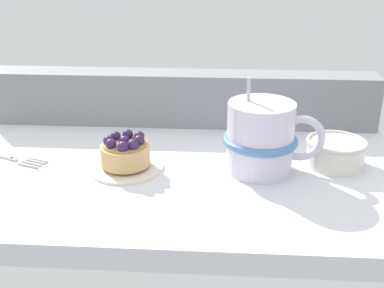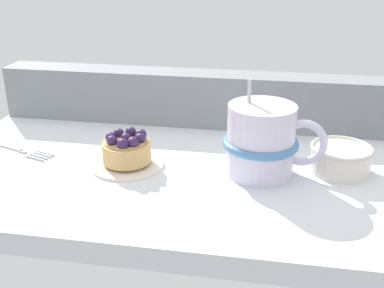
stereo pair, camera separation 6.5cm
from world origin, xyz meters
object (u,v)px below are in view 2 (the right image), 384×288
(coffee_mug, at_px, (262,141))
(dessert_fork, at_px, (10,146))
(sugar_bowl, at_px, (341,158))
(dessert_plate, at_px, (127,163))
(raspberry_tart, at_px, (127,149))

(coffee_mug, bearing_deg, dessert_fork, 176.99)
(coffee_mug, distance_m, sugar_bowl, 0.11)
(dessert_plate, bearing_deg, dessert_fork, 171.64)
(dessert_plate, height_order, raspberry_tart, raspberry_tart)
(dessert_fork, bearing_deg, dessert_plate, -8.36)
(coffee_mug, bearing_deg, raspberry_tart, -177.28)
(sugar_bowl, bearing_deg, dessert_plate, -173.41)
(raspberry_tart, height_order, sugar_bowl, raspberry_tart)
(dessert_fork, distance_m, sugar_bowl, 0.49)
(coffee_mug, relative_size, sugar_bowl, 1.64)
(dessert_plate, distance_m, sugar_bowl, 0.29)
(raspberry_tart, xyz_separation_m, coffee_mug, (0.19, 0.01, 0.02))
(dessert_plate, bearing_deg, coffee_mug, 2.69)
(raspberry_tart, relative_size, dessert_fork, 0.41)
(sugar_bowl, bearing_deg, dessert_fork, -179.42)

